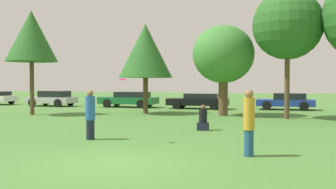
{
  "coord_description": "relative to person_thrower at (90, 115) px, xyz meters",
  "views": [
    {
      "loc": [
        3.76,
        -8.62,
        1.97
      ],
      "look_at": [
        0.47,
        3.56,
        1.56
      ],
      "focal_mm": 41.44,
      "sensor_mm": 36.0,
      "label": 1
    }
  ],
  "objects": [
    {
      "name": "parked_car_black",
      "position": [
        0.79,
        15.82,
        -0.26
      ],
      "size": [
        4.47,
        1.97,
        1.12
      ],
      "rotation": [
        0.0,
        0.0,
        3.1
      ],
      "color": "black",
      "rests_on": "ground"
    },
    {
      "name": "ground_plane",
      "position": [
        2.23,
        -3.39,
        -0.86
      ],
      "size": [
        120.0,
        120.0,
        0.0
      ],
      "primitive_type": "plane",
      "color": "#477A33"
    },
    {
      "name": "parked_car_silver",
      "position": [
        -11.17,
        15.7,
        -0.21
      ],
      "size": [
        3.89,
        2.1,
        1.24
      ],
      "rotation": [
        0.0,
        0.0,
        3.1
      ],
      "color": "#B2B2B7",
      "rests_on": "ground"
    },
    {
      "name": "tree_1",
      "position": [
        -1.58,
        10.69,
        3.0
      ],
      "size": [
        3.3,
        3.3,
        5.53
      ],
      "color": "brown",
      "rests_on": "ground"
    },
    {
      "name": "tree_0",
      "position": [
        -7.88,
        8.17,
        3.82
      ],
      "size": [
        3.03,
        3.03,
        6.21
      ],
      "color": "brown",
      "rests_on": "ground"
    },
    {
      "name": "person_thrower",
      "position": [
        0.0,
        0.0,
        0.0
      ],
      "size": [
        0.33,
        0.33,
        1.69
      ],
      "rotation": [
        0.0,
        0.0,
        -0.29
      ],
      "color": "#191E33",
      "rests_on": "ground"
    },
    {
      "name": "frisbee",
      "position": [
        1.38,
        -0.49,
        1.19
      ],
      "size": [
        0.23,
        0.22,
        0.07
      ],
      "color": "#F21E72"
    },
    {
      "name": "parked_car_blue",
      "position": [
        6.95,
        16.47,
        -0.24
      ],
      "size": [
        4.0,
        1.96,
        1.17
      ],
      "rotation": [
        0.0,
        0.0,
        3.1
      ],
      "color": "#1E389E",
      "rests_on": "ground"
    },
    {
      "name": "tree_3",
      "position": [
        6.73,
        9.47,
        4.11
      ],
      "size": [
        3.68,
        3.68,
        6.82
      ],
      "color": "brown",
      "rests_on": "ground"
    },
    {
      "name": "tree_2",
      "position": [
        3.22,
        10.54,
        2.68
      ],
      "size": [
        3.56,
        3.56,
        5.24
      ],
      "color": "brown",
      "rests_on": "ground"
    },
    {
      "name": "parked_car_green",
      "position": [
        -4.71,
        16.12,
        -0.21
      ],
      "size": [
        4.54,
        2.1,
        1.2
      ],
      "rotation": [
        0.0,
        0.0,
        3.1
      ],
      "color": "#196633",
      "rests_on": "ground"
    },
    {
      "name": "bystander_sitting",
      "position": [
        3.27,
        3.51,
        -0.43
      ],
      "size": [
        0.45,
        0.37,
        1.04
      ],
      "color": "#191E33",
      "rests_on": "ground"
    },
    {
      "name": "person_catcher",
      "position": [
        5.4,
        -1.62,
        0.06
      ],
      "size": [
        0.3,
        0.3,
        1.77
      ],
      "rotation": [
        0.0,
        0.0,
        2.85
      ],
      "color": "navy",
      "rests_on": "ground"
    }
  ]
}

